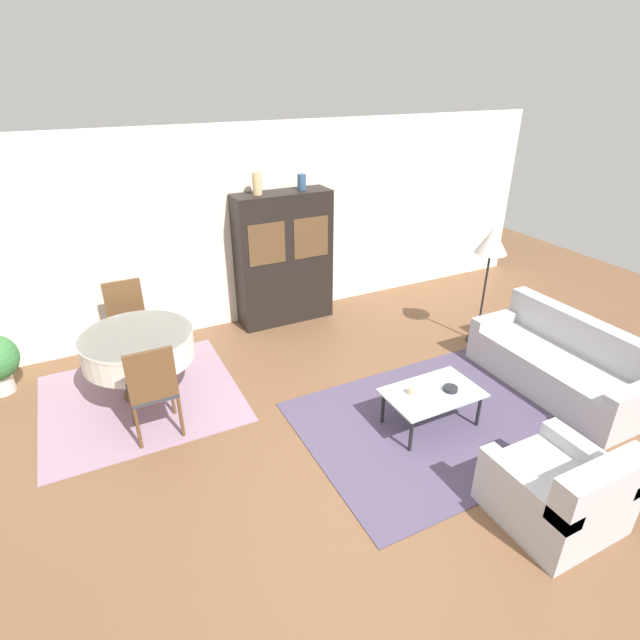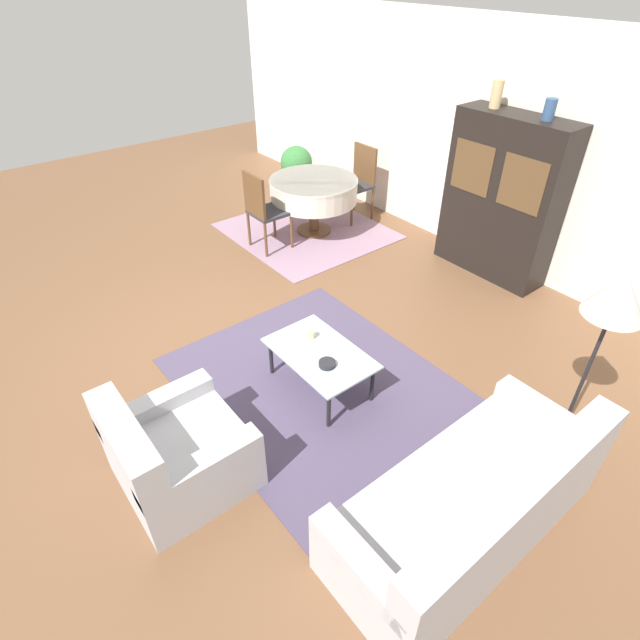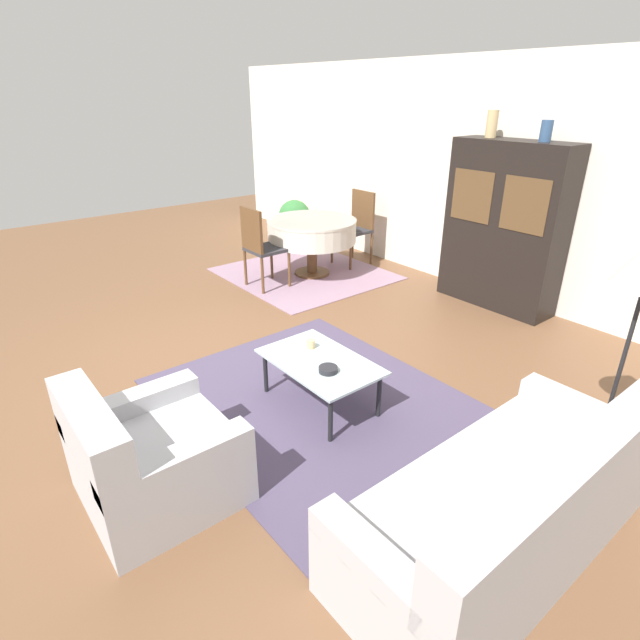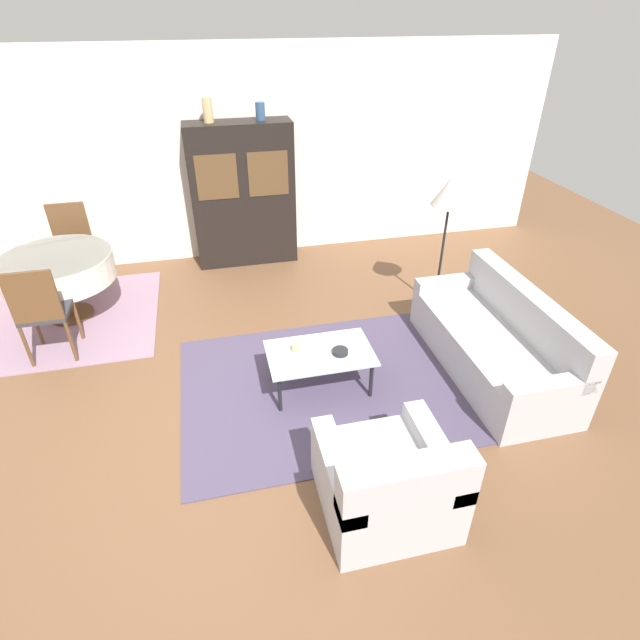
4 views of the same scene
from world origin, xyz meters
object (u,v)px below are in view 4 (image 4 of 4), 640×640
display_cabinet (243,195)px  vase_tall (208,110)px  dining_chair_far (72,241)px  dining_table (58,269)px  cup (296,348)px  armchair (388,483)px  bowl (340,352)px  vase_short (260,111)px  floor_lamp (450,197)px  dining_chair_near (41,308)px  couch (496,343)px  coffee_table (320,356)px

display_cabinet → vase_tall: vase_tall is taller
display_cabinet → dining_chair_far: display_cabinet is taller
dining_table → cup: size_ratio=16.16×
armchair → dining_table: (-2.65, 3.32, 0.31)m
bowl → vase_short: 3.36m
bowl → armchair: bearing=-91.2°
floor_lamp → bowl: (-1.51, -1.20, -0.92)m
dining_chair_far → dining_chair_near: bearing=90.0°
couch → dining_table: size_ratio=1.65×
dining_chair_far → vase_short: (2.45, 0.23, 1.36)m
dining_chair_near → floor_lamp: 4.26m
couch → dining_chair_far: dining_chair_far is taller
dining_chair_far → vase_short: vase_short is taller
floor_lamp → vase_short: size_ratio=7.61×
dining_table → dining_chair_near: size_ratio=1.16×
coffee_table → vase_short: (-0.06, 2.93, 1.58)m
couch → armchair: bearing=130.0°
armchair → floor_lamp: size_ratio=0.56×
dining_table → vase_tall: vase_tall is taller
coffee_table → display_cabinet: bearing=96.8°
coffee_table → dining_chair_near: dining_chair_near is taller
coffee_table → bowl: size_ratio=6.62×
bowl → floor_lamp: bearing=38.5°
armchair → vase_tall: vase_tall is taller
bowl → vase_tall: size_ratio=0.51×
coffee_table → bowl: 0.19m
dining_chair_near → vase_short: size_ratio=4.99×
vase_short → dining_chair_far: bearing=-174.7°
display_cabinet → vase_tall: bearing=179.8°
coffee_table → vase_tall: (-0.68, 2.93, 1.62)m
vase_tall → vase_short: (0.63, -0.00, -0.04)m
coffee_table → dining_table: (-2.51, 1.88, 0.24)m
couch → dining_chair_near: dining_chair_near is taller
display_cabinet → bowl: display_cabinet is taller
dining_chair_near → dining_chair_far: size_ratio=1.00×
dining_table → floor_lamp: bearing=-10.0°
couch → armchair: size_ratio=2.24×
display_cabinet → vase_short: (0.29, 0.00, 1.02)m
vase_tall → vase_short: 0.63m
floor_lamp → dining_chair_near: bearing=-178.9°
coffee_table → floor_lamp: (1.68, 1.14, 0.97)m
couch → vase_tall: bearing=38.5°
dining_table → dining_chair_near: dining_chair_near is taller
floor_lamp → vase_short: vase_short is taller
vase_short → cup: bearing=-93.1°
armchair → coffee_table: size_ratio=0.91×
armchair → bowl: bearing=88.8°
armchair → dining_chair_near: bearing=136.7°
vase_tall → couch: bearing=-51.5°
armchair → display_cabinet: (-0.49, 4.36, 0.63)m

